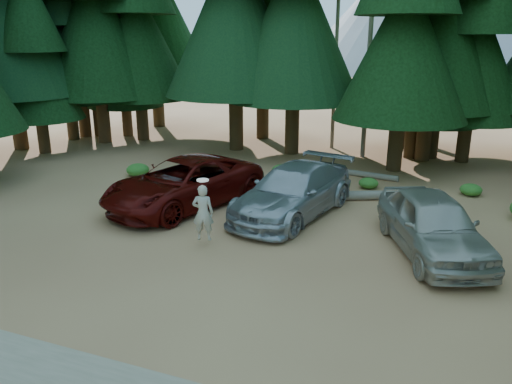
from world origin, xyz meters
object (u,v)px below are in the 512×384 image
frisbee_player (203,212)px  log_mid (362,174)px  silver_minivan_right (433,224)px  log_right (349,196)px  silver_minivan_center (293,191)px  log_left (243,185)px  red_pickup (184,183)px

frisbee_player → log_mid: (3.24, 9.50, -0.94)m
silver_minivan_right → log_right: 5.19m
silver_minivan_right → log_mid: 8.24m
frisbee_player → log_mid: 10.08m
silver_minivan_center → frisbee_player: bearing=-103.5°
frisbee_player → silver_minivan_right: bearing=179.3°
log_mid → log_right: 3.50m
log_left → log_mid: 5.64m
frisbee_player → log_mid: size_ratio=0.59×
silver_minivan_center → log_mid: size_ratio=1.86×
silver_minivan_right → log_mid: silver_minivan_right is taller
frisbee_player → log_mid: frisbee_player is taller
red_pickup → frisbee_player: bearing=-33.7°
silver_minivan_center → log_right: (1.58, 2.39, -0.70)m
log_mid → silver_minivan_right: bearing=-57.5°
silver_minivan_center → silver_minivan_right: 5.05m
silver_minivan_right → log_right: bearing=104.7°
silver_minivan_center → frisbee_player: size_ratio=3.17×
log_right → log_mid: bearing=68.1°
red_pickup → log_right: size_ratio=1.14×
silver_minivan_center → log_left: 3.85m
log_left → log_mid: size_ratio=1.14×
log_left → log_right: (4.51, 0.00, 0.05)m
frisbee_player → log_right: (3.33, 6.00, -0.89)m
red_pickup → silver_minivan_right: silver_minivan_right is taller
red_pickup → log_right: red_pickup is taller
red_pickup → log_right: (5.68, 2.92, -0.72)m
silver_minivan_right → log_mid: (-3.27, 7.53, -0.76)m
log_mid → silver_minivan_center: bearing=-95.3°
silver_minivan_center → log_right: size_ratio=1.07×
red_pickup → frisbee_player: 3.88m
log_right → red_pickup: bearing=-176.0°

